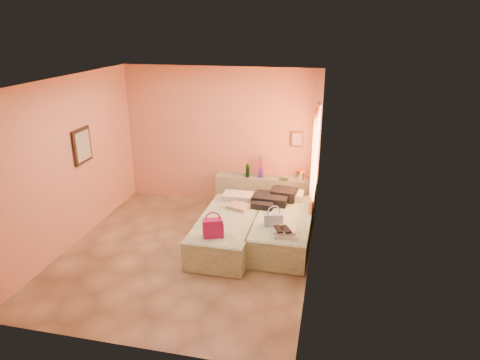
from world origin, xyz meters
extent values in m
plane|color=tan|center=(0.00, 0.00, 0.00)|extent=(4.50, 4.50, 0.00)
cube|color=tan|center=(0.00, 2.25, 1.40)|extent=(4.00, 0.02, 2.80)
cube|color=tan|center=(-2.00, 0.00, 1.40)|extent=(0.02, 4.50, 2.80)
cube|color=tan|center=(2.00, 0.00, 1.40)|extent=(0.02, 4.50, 2.80)
cube|color=silver|center=(0.00, 0.00, 2.80)|extent=(4.00, 4.50, 0.02)
cube|color=#FFDA9E|center=(1.98, 1.25, 1.50)|extent=(0.02, 1.10, 1.40)
cube|color=#FD6E3C|center=(1.94, 1.10, 1.15)|extent=(0.05, 0.55, 2.20)
cube|color=#FD6E3C|center=(1.94, 1.70, 1.15)|extent=(0.05, 0.45, 2.20)
cube|color=black|center=(-1.97, 0.40, 1.60)|extent=(0.04, 0.50, 0.60)
cube|color=#B0903A|center=(1.55, 2.22, 1.45)|extent=(0.25, 0.04, 0.30)
cube|color=#93A184|center=(0.98, 2.10, 0.33)|extent=(2.05, 0.30, 0.65)
cube|color=#C7E9BC|center=(0.60, 0.40, 0.25)|extent=(0.91, 2.01, 0.50)
cube|color=#C7E9BC|center=(1.50, 0.68, 0.25)|extent=(0.91, 2.01, 0.50)
cylinder|color=#133416|center=(0.61, 2.02, 0.78)|extent=(0.08, 0.08, 0.27)
cube|color=#AB155F|center=(0.87, 2.08, 0.87)|extent=(0.11, 0.11, 0.44)
cylinder|color=#559D6A|center=(0.57, 2.09, 0.67)|extent=(0.16, 0.16, 0.03)
cube|color=#254528|center=(1.34, 2.03, 0.66)|extent=(0.18, 0.14, 0.03)
cube|color=white|center=(1.65, 2.14, 0.77)|extent=(0.19, 0.19, 0.25)
cube|color=#AB155F|center=(0.54, -0.29, 0.65)|extent=(0.36, 0.28, 0.29)
cube|color=tan|center=(0.70, 0.82, 0.53)|extent=(0.45, 0.40, 0.06)
cube|color=black|center=(1.27, 1.19, 0.60)|extent=(0.67, 0.67, 0.19)
cube|color=#455EA6|center=(1.39, 0.30, 0.60)|extent=(0.32, 0.20, 0.19)
cube|color=white|center=(1.63, -0.01, 0.55)|extent=(0.38, 0.33, 0.10)
cube|color=black|center=(1.57, -0.05, 0.61)|extent=(0.27, 0.31, 0.03)
camera|label=1|loc=(2.21, -5.92, 3.61)|focal=32.00mm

